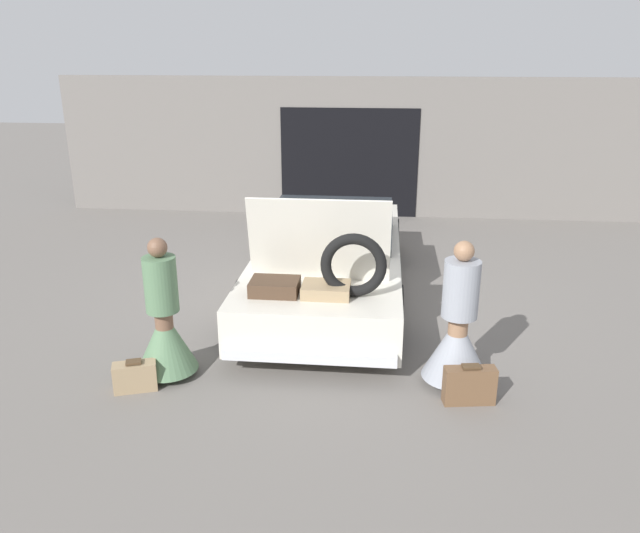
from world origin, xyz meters
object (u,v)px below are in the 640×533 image
(suitcase_beside_right_person, at_px, (469,385))
(car, at_px, (330,257))
(suitcase_beside_left_person, at_px, (135,376))
(person_right, at_px, (457,335))
(person_left, at_px, (165,329))

(suitcase_beside_right_person, bearing_deg, car, 120.37)
(suitcase_beside_left_person, bearing_deg, person_right, 8.59)
(person_left, xyz_separation_m, suitcase_beside_left_person, (-0.23, -0.35, -0.39))
(car, height_order, person_right, car)
(suitcase_beside_left_person, bearing_deg, person_left, 56.82)
(car, relative_size, person_right, 3.23)
(person_left, relative_size, person_right, 0.99)
(suitcase_beside_left_person, height_order, suitcase_beside_right_person, suitcase_beside_right_person)
(person_left, bearing_deg, person_right, 99.56)
(car, relative_size, suitcase_beside_left_person, 10.71)
(car, relative_size, person_left, 3.27)
(person_right, xyz_separation_m, suitcase_beside_left_person, (-3.27, -0.49, -0.39))
(car, distance_m, person_left, 2.95)
(car, bearing_deg, suitcase_beside_right_person, -59.63)
(person_right, height_order, suitcase_beside_left_person, person_right)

